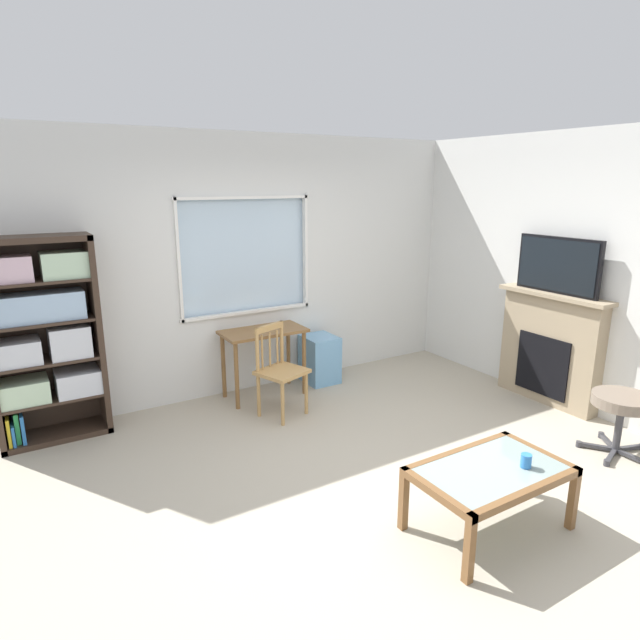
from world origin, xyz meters
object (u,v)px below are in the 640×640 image
bookshelf (44,336)px  desk_under_window (263,342)px  office_chair (636,395)px  sippy_cup (526,461)px  tv (558,265)px  fireplace (550,348)px  coffee_table (490,477)px  plastic_drawer_unit (320,359)px  wooden_chair (279,370)px

bookshelf → desk_under_window: (2.03, -0.11, -0.34)m
office_chair → bookshelf: bearing=144.5°
sippy_cup → tv: bearing=33.2°
desk_under_window → fireplace: fireplace is taller
desk_under_window → coffee_table: bearing=-84.6°
bookshelf → sippy_cup: (2.50, -3.06, -0.45)m
sippy_cup → plastic_drawer_unit: bearing=85.2°
fireplace → sippy_cup: 2.37m
desk_under_window → wooden_chair: wooden_chair is taller
sippy_cup → coffee_table: bearing=152.0°
coffee_table → sippy_cup: 0.25m
bookshelf → coffee_table: size_ratio=1.79×
sippy_cup → bookshelf: bearing=129.2°
plastic_drawer_unit → coffee_table: 2.93m
bookshelf → office_chair: 4.99m
plastic_drawer_unit → sippy_cup: 3.02m
desk_under_window → office_chair: 3.44m
tv → sippy_cup: tv is taller
wooden_chair → desk_under_window: bearing=81.4°
desk_under_window → plastic_drawer_unit: bearing=4.0°
tv → sippy_cup: bearing=-146.8°
plastic_drawer_unit → tv: (1.71, -1.71, 1.17)m
tv → coffee_table: bearing=-151.4°
desk_under_window → tv: size_ratio=0.99×
bookshelf → tv: bearing=-21.6°
office_chair → coffee_table: office_chair is taller
tv → coffee_table: size_ratio=0.88×
desk_under_window → office_chair: bearing=-53.9°
fireplace → sippy_cup: size_ratio=13.08×
plastic_drawer_unit → office_chair: (1.30, -2.83, 0.29)m
plastic_drawer_unit → coffee_table: (-0.45, -2.89, 0.11)m
sippy_cup → wooden_chair: bearing=102.7°
tv → fireplace: bearing=0.0°
bookshelf → office_chair: size_ratio=1.81×
plastic_drawer_unit → office_chair: size_ratio=0.54×
plastic_drawer_unit → sippy_cup: plastic_drawer_unit is taller
wooden_chair → office_chair: bearing=-47.1°
tv → office_chair: bearing=-110.1°
wooden_chair → coffee_table: bearing=-81.5°
wooden_chair → tv: (2.52, -1.15, 0.98)m
desk_under_window → sippy_cup: bearing=-80.9°
office_chair → coffee_table: size_ratio=0.99×
desk_under_window → coffee_table: (0.27, -2.84, -0.22)m
bookshelf → coffee_table: bearing=-52.1°
plastic_drawer_unit → coffee_table: plastic_drawer_unit is taller
fireplace → coffee_table: fireplace is taller
tv → office_chair: tv is taller
fireplace → sippy_cup: bearing=-147.1°
wooden_chair → plastic_drawer_unit: 1.00m
office_chair → wooden_chair: bearing=132.9°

